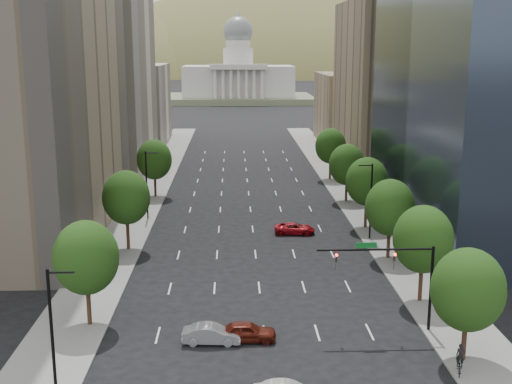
{
  "coord_description": "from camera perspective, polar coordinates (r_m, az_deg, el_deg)",
  "views": [
    {
      "loc": [
        -2.34,
        -17.24,
        21.98
      ],
      "look_at": [
        -0.11,
        45.17,
        8.0
      ],
      "focal_mm": 45.62,
      "sensor_mm": 36.0,
      "label": 1
    }
  ],
  "objects": [
    {
      "name": "tree_right_1",
      "position": [
        58.01,
        14.44,
        -4.04
      ],
      "size": [
        5.2,
        5.2,
        8.75
      ],
      "color": "#382316",
      "rests_on": "ground"
    },
    {
      "name": "tree_right_3",
      "position": [
        80.57,
        9.7,
        0.92
      ],
      "size": [
        5.2,
        5.2,
        8.89
      ],
      "color": "#382316",
      "rests_on": "ground"
    },
    {
      "name": "cyclist",
      "position": [
        47.82,
        17.45,
        -14.19
      ],
      "size": [
        1.06,
        1.73,
        2.17
      ],
      "rotation": [
        0.0,
        0.0,
        -0.32
      ],
      "color": "black",
      "rests_on": "sidewalk_right"
    },
    {
      "name": "streetlight_rn",
      "position": [
        75.9,
        10.01,
        -0.63
      ],
      "size": [
        1.7,
        0.2,
        9.0
      ],
      "color": "black",
      "rests_on": "ground"
    },
    {
      "name": "sidewalk_right",
      "position": [
        82.24,
        10.58,
        -3.05
      ],
      "size": [
        6.0,
        200.0,
        0.15
      ],
      "primitive_type": "cube",
      "color": "slate",
      "rests_on": "ground"
    },
    {
      "name": "car_red_far",
      "position": [
        78.25,
        3.4,
        -3.21
      ],
      "size": [
        4.96,
        2.49,
        1.35
      ],
      "primitive_type": "imported",
      "rotation": [
        0.0,
        0.0,
        1.52
      ],
      "color": "maroon",
      "rests_on": "ground"
    },
    {
      "name": "tree_left_1",
      "position": [
        72.02,
        -11.31,
        -0.48
      ],
      "size": [
        5.2,
        5.2,
        8.97
      ],
      "color": "#382316",
      "rests_on": "ground"
    },
    {
      "name": "traffic_signal",
      "position": [
        51.76,
        12.55,
        -6.64
      ],
      "size": [
        9.12,
        0.4,
        7.38
      ],
      "color": "black",
      "rests_on": "ground"
    },
    {
      "name": "midrise_cream_left",
      "position": [
        122.44,
        -12.92,
        10.21
      ],
      "size": [
        14.0,
        30.0,
        35.0
      ],
      "primitive_type": "cube",
      "color": "beige",
      "rests_on": "ground"
    },
    {
      "name": "sidewalk_left",
      "position": [
        81.36,
        -11.29,
        -3.25
      ],
      "size": [
        6.0,
        200.0,
        0.15
      ],
      "primitive_type": "cube",
      "color": "slate",
      "rests_on": "ground"
    },
    {
      "name": "tree_right_4",
      "position": [
        94.15,
        7.99,
        2.39
      ],
      "size": [
        5.2,
        5.2,
        8.46
      ],
      "color": "#382316",
      "rests_on": "ground"
    },
    {
      "name": "streetlight_ls",
      "position": [
        42.47,
        -17.38,
        -11.79
      ],
      "size": [
        1.7,
        0.2,
        9.0
      ],
      "color": "black",
      "rests_on": "ground"
    },
    {
      "name": "tree_left_0",
      "position": [
        53.14,
        -14.69,
        -5.6
      ],
      "size": [
        5.2,
        5.2,
        8.75
      ],
      "color": "#382316",
      "rests_on": "ground"
    },
    {
      "name": "tree_left_2",
      "position": [
        97.33,
        -8.91,
        2.82
      ],
      "size": [
        5.2,
        5.2,
        8.68
      ],
      "color": "#382316",
      "rests_on": "ground"
    },
    {
      "name": "parking_tan_right",
      "position": [
        120.59,
        11.2,
        9.06
      ],
      "size": [
        14.0,
        30.0,
        30.0
      ],
      "primitive_type": "cube",
      "color": "#8C7759",
      "rests_on": "ground"
    },
    {
      "name": "streetlight_ln",
      "position": [
        84.74,
        -9.53,
        0.77
      ],
      "size": [
        1.7,
        0.2,
        9.0
      ],
      "color": "black",
      "rests_on": "ground"
    },
    {
      "name": "tree_right_2",
      "position": [
        69.22,
        11.67,
        -1.33
      ],
      "size": [
        5.2,
        5.2,
        8.61
      ],
      "color": "#382316",
      "rests_on": "ground"
    },
    {
      "name": "tree_right_5",
      "position": [
        109.69,
        6.56,
        4.02
      ],
      "size": [
        5.2,
        5.2,
        8.75
      ],
      "color": "#382316",
      "rests_on": "ground"
    },
    {
      "name": "car_silver",
      "position": [
        50.44,
        -3.92,
        -12.33
      ],
      "size": [
        4.52,
        1.8,
        1.46
      ],
      "primitive_type": "imported",
      "rotation": [
        0.0,
        0.0,
        1.51
      ],
      "color": "#9C9CA1",
      "rests_on": "ground"
    },
    {
      "name": "foothills",
      "position": [
        620.63,
        1.39,
        7.09
      ],
      "size": [
        720.0,
        413.0,
        263.0
      ],
      "color": "olive",
      "rests_on": "ground"
    },
    {
      "name": "car_maroon",
      "position": [
        50.67,
        -0.83,
        -12.14
      ],
      "size": [
        4.52,
        1.89,
        1.53
      ],
      "primitive_type": "imported",
      "rotation": [
        0.0,
        0.0,
        1.55
      ],
      "color": "#50160D",
      "rests_on": "ground"
    },
    {
      "name": "filler_left",
      "position": [
        155.45,
        -10.51,
        7.62
      ],
      "size": [
        14.0,
        26.0,
        18.0
      ],
      "primitive_type": "cube",
      "color": "beige",
      "rests_on": "ground"
    },
    {
      "name": "filler_right",
      "position": [
        153.35,
        8.3,
        7.26
      ],
      "size": [
        14.0,
        26.0,
        16.0
      ],
      "primitive_type": "cube",
      "color": "#8C7759",
      "rests_on": "ground"
    },
    {
      "name": "capitol",
      "position": [
        267.29,
        -1.56,
        9.74
      ],
      "size": [
        60.0,
        40.0,
        35.2
      ],
      "color": "#596647",
      "rests_on": "ground"
    },
    {
      "name": "tree_right_0",
      "position": [
        48.23,
        18.09,
        -8.15
      ],
      "size": [
        5.2,
        5.2,
        8.39
      ],
      "color": "#382316",
      "rests_on": "ground"
    }
  ]
}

